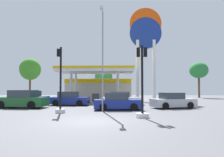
# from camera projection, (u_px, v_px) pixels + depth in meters

# --- Properties ---
(ground_plane) EXTENTS (90.00, 90.00, 0.00)m
(ground_plane) POSITION_uv_depth(u_px,v_px,m) (92.00, 121.00, 11.76)
(ground_plane) COLOR #56565B
(ground_plane) RESTS_ON ground
(gas_station) EXTENTS (9.94, 12.06, 4.52)m
(gas_station) POSITION_uv_depth(u_px,v_px,m) (99.00, 87.00, 33.98)
(gas_station) COLOR beige
(gas_station) RESTS_ON ground
(station_pole_sign) EXTENTS (4.50, 0.56, 13.24)m
(station_pole_sign) POSITION_uv_depth(u_px,v_px,m) (146.00, 41.00, 30.71)
(station_pole_sign) COLOR white
(station_pole_sign) RESTS_ON ground
(car_0) EXTENTS (4.11, 2.04, 1.43)m
(car_0) POSITION_uv_depth(u_px,v_px,m) (70.00, 99.00, 22.64)
(car_0) COLOR black
(car_0) RESTS_ON ground
(car_1) EXTENTS (4.25, 2.00, 1.51)m
(car_1) POSITION_uv_depth(u_px,v_px,m) (29.00, 98.00, 24.35)
(car_1) COLOR black
(car_1) RESTS_ON ground
(car_2) EXTENTS (4.18, 2.66, 1.39)m
(car_2) POSITION_uv_depth(u_px,v_px,m) (173.00, 101.00, 19.32)
(car_2) COLOR black
(car_2) RESTS_ON ground
(car_4) EXTENTS (4.01, 1.99, 1.40)m
(car_4) POSITION_uv_depth(u_px,v_px,m) (118.00, 102.00, 17.82)
(car_4) COLOR black
(car_4) RESTS_ON ground
(car_5) EXTENTS (4.65, 2.35, 1.61)m
(car_5) POSITION_uv_depth(u_px,v_px,m) (22.00, 100.00, 19.64)
(car_5) COLOR black
(car_5) RESTS_ON ground
(car_6) EXTENTS (4.13, 2.23, 1.41)m
(car_6) POSITION_uv_depth(u_px,v_px,m) (120.00, 99.00, 22.56)
(car_6) COLOR black
(car_6) RESTS_ON ground
(traffic_signal_0) EXTENTS (0.70, 0.71, 4.77)m
(traffic_signal_0) POSITION_uv_depth(u_px,v_px,m) (60.00, 92.00, 15.64)
(traffic_signal_0) COLOR silver
(traffic_signal_0) RESTS_ON ground
(traffic_signal_1) EXTENTS (0.79, 0.79, 4.37)m
(traffic_signal_1) POSITION_uv_depth(u_px,v_px,m) (142.00, 92.00, 13.12)
(traffic_signal_1) COLOR silver
(traffic_signal_1) RESTS_ON ground
(tree_0) EXTENTS (3.99, 3.99, 7.53)m
(tree_0) POSITION_uv_depth(u_px,v_px,m) (30.00, 69.00, 41.60)
(tree_0) COLOR brown
(tree_0) RESTS_ON ground
(tree_1) EXTENTS (3.35, 3.35, 5.78)m
(tree_1) POSITION_uv_depth(u_px,v_px,m) (104.00, 77.00, 41.88)
(tree_1) COLOR brown
(tree_1) RESTS_ON ground
(tree_2) EXTENTS (3.51, 3.51, 6.80)m
(tree_2) POSITION_uv_depth(u_px,v_px,m) (199.00, 70.00, 41.61)
(tree_2) COLOR brown
(tree_2) RESTS_ON ground
(corner_streetlamp) EXTENTS (0.24, 1.48, 7.79)m
(corner_streetlamp) POSITION_uv_depth(u_px,v_px,m) (102.00, 51.00, 16.68)
(corner_streetlamp) COLOR gray
(corner_streetlamp) RESTS_ON ground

